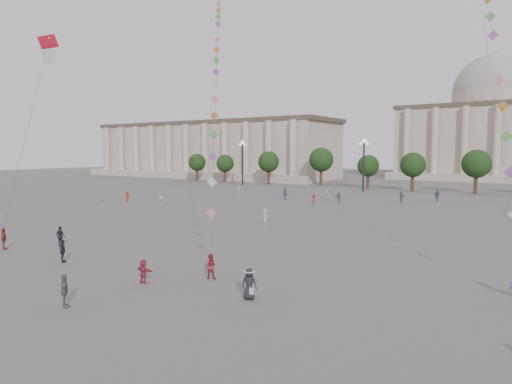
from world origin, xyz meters
The scene contains 25 objects.
ground centered at (0.00, 0.00, 0.00)m, with size 360.00×360.00×0.00m, color #53514E.
hall_west centered at (-75.00, 93.89, 8.43)m, with size 84.00×26.22×17.20m.
hall_central centered at (0.00, 129.22, 14.23)m, with size 48.30×34.30×35.50m.
tree_row centered at (0.00, 78.00, 5.39)m, with size 137.12×5.12×8.00m.
lamp_post_far_west centered at (-45.00, 70.00, 7.35)m, with size 2.00×0.90×10.65m.
lamp_post_mid_west centered at (-15.00, 70.00, 7.35)m, with size 2.00×0.90×10.65m.
person_crowd_0 centered at (1.71, 58.65, 0.95)m, with size 1.11×0.46×1.90m, color #304A6C.
person_crowd_1 centered at (-34.36, 33.16, 0.79)m, with size 0.76×0.60×1.57m, color silver.
person_crowd_2 centered at (-39.31, 30.53, 0.87)m, with size 1.12×0.65×1.74m, color maroon.
person_crowd_4 centered at (-14.56, 51.83, 0.81)m, with size 1.50×0.48×1.62m, color silver.
person_crowd_10 centered at (-32.82, 51.83, 0.77)m, with size 0.56×0.37×1.55m, color silver.
person_crowd_12 centered at (-2.78, 54.74, 0.93)m, with size 1.73×0.55×1.86m, color slate.
person_crowd_13 centered at (-8.60, 23.79, 0.87)m, with size 0.64×0.42×1.75m, color silver.
person_crowd_16 centered at (-10.13, 46.97, 0.94)m, with size 1.11×0.46×1.89m, color slate.
person_crowd_17 centered at (-12.27, 42.83, 0.86)m, with size 1.11×0.64×1.71m, color maroon.
person_crowd_18 centered at (-20.32, 48.05, 0.97)m, with size 1.13×0.47×1.93m, color #375B7B.
tourist_0 centered at (-19.82, 1.10, 0.90)m, with size 1.06×0.44×1.80m, color maroon.
tourist_1 centered at (-11.72, 1.22, 0.85)m, with size 1.00×0.42×1.71m, color black.
tourist_2 centered at (-2.80, 0.93, 0.74)m, with size 1.38×0.44×1.49m, color #9F2B40.
tourist_3 centered at (-2.83, -4.44, 0.89)m, with size 1.04×0.43×1.78m, color #5F5E63.
tourist_4 centered at (-16.98, 4.42, 0.88)m, with size 1.03×0.43×1.75m, color #222127.
kite_flyer_0 centered at (-0.01, 4.03, 0.80)m, with size 0.78×0.61×1.61m, color maroon.
hat_person centered at (4.43, 2.04, 0.91)m, with size 0.97×0.77×1.75m.
dragon_kite centered at (-19.48, 5.52, 16.86)m, with size 2.24×2.61×16.90m.
kite_train_west centered at (-17.73, 27.13, 23.92)m, with size 33.76×43.28×69.34m.
Camera 1 is at (18.49, -18.07, 8.18)m, focal length 32.00 mm.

